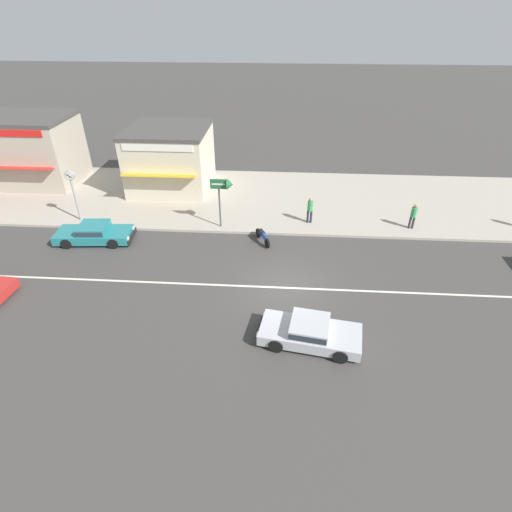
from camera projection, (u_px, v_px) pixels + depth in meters
The scene contains 12 objects.
ground_plane at pixel (285, 288), 19.65m from camera, with size 160.00×160.00×0.00m, color #423F3D.
lane_centre_stripe at pixel (285, 288), 19.65m from camera, with size 50.40×0.14×0.01m, color silver.
kerb_strip at pixel (286, 199), 28.11m from camera, with size 68.00×10.00×0.15m, color #ADA393.
sedan_silver_2 at pixel (309, 332), 16.30m from camera, with size 4.44×2.39×1.06m.
sedan_teal_3 at pixel (94, 233), 23.16m from camera, with size 4.49×2.11×1.06m.
motorcycle_0 at pixel (263, 236), 23.07m from camera, with size 1.00×1.66×0.80m.
street_clock at pixel (72, 185), 24.08m from camera, with size 0.58×0.22×3.26m.
arrow_signboard at pixel (227, 187), 23.17m from camera, with size 1.35×0.64×3.11m.
pedestrian_near_clock at pixel (413, 215), 23.93m from camera, with size 0.34×0.34×1.59m.
pedestrian_mid_kerb at pixel (310, 208), 24.52m from camera, with size 0.34×0.34×1.68m.
shopfront_corner_warung at pixel (171, 158), 28.72m from camera, with size 5.57×6.38×4.32m.
shopfront_mid_block at pixel (27, 150), 29.40m from camera, with size 7.13×5.54×4.87m.
Camera 1 is at (-0.37, -15.69, 12.02)m, focal length 28.00 mm.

